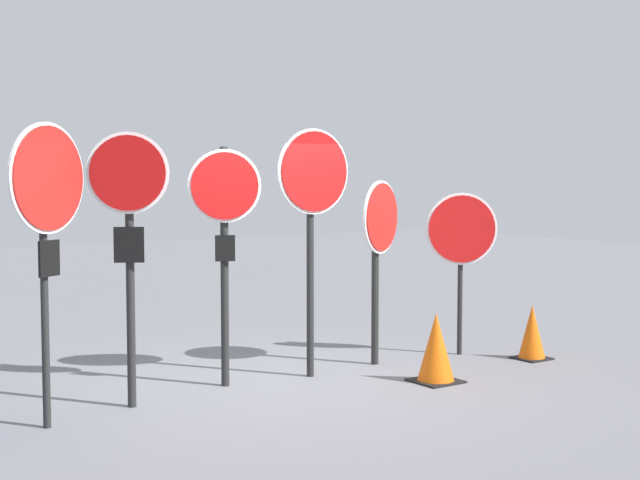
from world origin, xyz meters
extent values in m
plane|color=slate|center=(0.00, 0.00, 0.00)|extent=(40.00, 40.00, 0.00)
cylinder|color=black|center=(-2.51, -0.28, 1.21)|extent=(0.07, 0.07, 2.43)
cylinder|color=white|center=(-2.48, -0.33, 2.14)|extent=(0.80, 0.53, 0.94)
cylinder|color=red|center=(-2.47, -0.35, 2.14)|extent=(0.75, 0.50, 0.88)
cube|color=black|center=(-2.48, -0.33, 1.46)|extent=(0.22, 0.16, 0.31)
cylinder|color=black|center=(-1.63, -0.04, 1.22)|extent=(0.08, 0.08, 2.43)
cylinder|color=white|center=(-1.66, -0.10, 2.19)|extent=(0.66, 0.39, 0.75)
cylinder|color=#AD0F0F|center=(-1.67, -0.11, 2.19)|extent=(0.61, 0.36, 0.69)
cube|color=black|center=(-1.66, -0.10, 1.53)|extent=(0.25, 0.16, 0.33)
cylinder|color=black|center=(-0.50, 0.20, 1.23)|extent=(0.08, 0.08, 2.46)
cylinder|color=white|center=(-0.53, 0.14, 2.06)|extent=(0.69, 0.31, 0.74)
cylinder|color=red|center=(-0.53, 0.12, 2.06)|extent=(0.64, 0.29, 0.68)
cube|color=black|center=(-0.53, 0.14, 1.43)|extent=(0.20, 0.10, 0.27)
cylinder|color=black|center=(0.46, 0.06, 1.30)|extent=(0.08, 0.08, 2.59)
cylinder|color=white|center=(0.47, 0.00, 2.21)|extent=(0.91, 0.05, 0.91)
cylinder|color=red|center=(0.47, -0.02, 2.21)|extent=(0.85, 0.05, 0.85)
cylinder|color=black|center=(1.43, 0.16, 1.00)|extent=(0.08, 0.08, 2.01)
cylinder|color=white|center=(1.46, 0.10, 1.70)|extent=(0.76, 0.38, 0.83)
cylinder|color=red|center=(1.47, 0.08, 1.70)|extent=(0.71, 0.35, 0.77)
cylinder|color=black|center=(2.63, 0.01, 0.96)|extent=(0.06, 0.06, 1.92)
cylinder|color=white|center=(2.60, -0.03, 1.53)|extent=(0.75, 0.47, 0.87)
cylinder|color=red|center=(2.59, -0.05, 1.53)|extent=(0.70, 0.44, 0.81)
cube|color=black|center=(1.40, -0.91, 0.01)|extent=(0.47, 0.47, 0.02)
cone|color=#E05B0C|center=(1.40, -0.91, 0.38)|extent=(0.39, 0.39, 0.71)
cube|color=black|center=(3.13, -0.68, 0.01)|extent=(0.38, 0.38, 0.02)
cone|color=#E05B0C|center=(3.13, -0.68, 0.33)|extent=(0.31, 0.31, 0.63)
camera|label=1|loc=(-4.89, -7.78, 2.14)|focal=50.00mm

